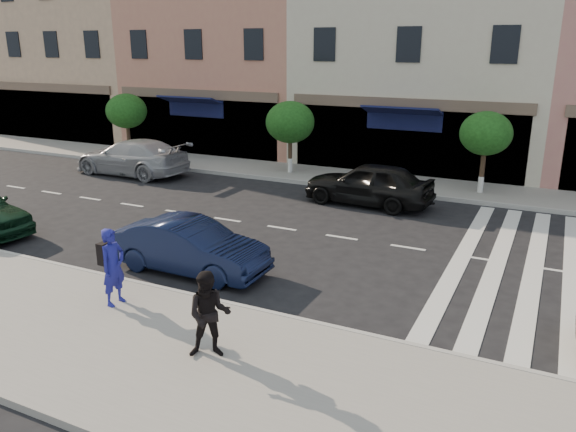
# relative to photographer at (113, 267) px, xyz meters

# --- Properties ---
(ground) EXTENTS (120.00, 120.00, 0.00)m
(ground) POSITION_rel_photographer_xyz_m (2.69, 2.59, -1.00)
(ground) COLOR black
(ground) RESTS_ON ground
(sidewalk_near) EXTENTS (60.00, 4.50, 0.15)m
(sidewalk_near) POSITION_rel_photographer_xyz_m (2.69, -1.16, -0.92)
(sidewalk_near) COLOR gray
(sidewalk_near) RESTS_ON ground
(sidewalk_far) EXTENTS (60.00, 3.00, 0.15)m
(sidewalk_far) POSITION_rel_photographer_xyz_m (2.69, 13.59, -0.92)
(sidewalk_far) COLOR gray
(sidewalk_far) RESTS_ON ground
(building_west_far) EXTENTS (12.00, 9.00, 12.00)m
(building_west_far) POSITION_rel_photographer_xyz_m (-19.31, 19.59, 5.00)
(building_west_far) COLOR #D1AB86
(building_west_far) RESTS_ON ground
(building_west_mid) EXTENTS (10.00, 9.00, 14.00)m
(building_west_mid) POSITION_rel_photographer_xyz_m (-8.31, 19.59, 6.00)
(building_west_mid) COLOR tan
(building_west_mid) RESTS_ON ground
(building_centre) EXTENTS (11.00, 9.00, 11.00)m
(building_centre) POSITION_rel_photographer_xyz_m (2.19, 19.59, 4.50)
(building_centre) COLOR beige
(building_centre) RESTS_ON ground
(street_tree_wa) EXTENTS (2.00, 2.00, 3.05)m
(street_tree_wa) POSITION_rel_photographer_xyz_m (-11.31, 13.39, 1.33)
(street_tree_wa) COLOR #473323
(street_tree_wa) RESTS_ON sidewalk_far
(street_tree_wb) EXTENTS (2.10, 2.10, 3.06)m
(street_tree_wb) POSITION_rel_photographer_xyz_m (-2.31, 13.39, 1.31)
(street_tree_wb) COLOR #473323
(street_tree_wb) RESTS_ON sidewalk_far
(street_tree_c) EXTENTS (1.90, 1.90, 3.04)m
(street_tree_c) POSITION_rel_photographer_xyz_m (5.69, 13.39, 1.36)
(street_tree_c) COLOR #473323
(street_tree_c) RESTS_ON sidewalk_far
(photographer) EXTENTS (0.42, 0.63, 1.70)m
(photographer) POSITION_rel_photographer_xyz_m (0.00, 0.00, 0.00)
(photographer) COLOR navy
(photographer) RESTS_ON sidewalk_near
(walker) EXTENTS (0.98, 0.91, 1.61)m
(walker) POSITION_rel_photographer_xyz_m (3.02, -0.89, -0.04)
(walker) COLOR black
(walker) RESTS_ON sidewalk_near
(car_near_mid) EXTENTS (4.05, 1.41, 1.33)m
(car_near_mid) POSITION_rel_photographer_xyz_m (0.19, 2.47, -0.33)
(car_near_mid) COLOR black
(car_near_mid) RESTS_ON ground
(car_far_left) EXTENTS (5.40, 2.32, 1.55)m
(car_far_left) POSITION_rel_photographer_xyz_m (-8.62, 10.48, -0.22)
(car_far_left) COLOR #A0A1A6
(car_far_left) RESTS_ON ground
(car_far_mid) EXTENTS (4.67, 2.14, 1.55)m
(car_far_mid) POSITION_rel_photographer_xyz_m (2.26, 10.37, -0.22)
(car_far_mid) COLOR black
(car_far_mid) RESTS_ON ground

